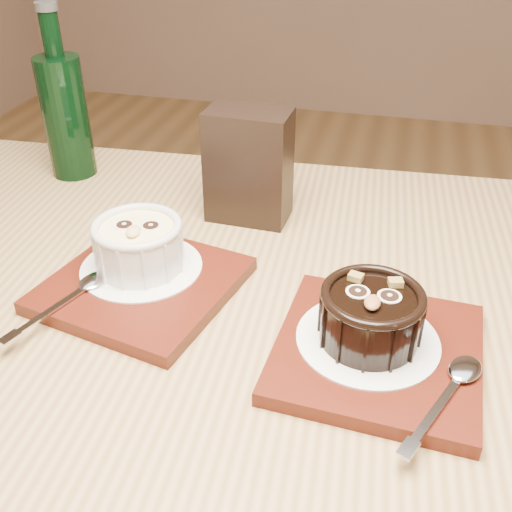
% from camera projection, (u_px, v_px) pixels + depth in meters
% --- Properties ---
extents(table, '(1.24, 0.87, 0.75)m').
position_uv_depth(table, '(226.00, 394.00, 0.63)').
color(table, olive).
rests_on(table, ground).
extents(tray_left, '(0.21, 0.21, 0.01)m').
position_uv_depth(tray_left, '(142.00, 285.00, 0.63)').
color(tray_left, '#4E170D').
rests_on(tray_left, table).
extents(doily_left, '(0.13, 0.13, 0.00)m').
position_uv_depth(doily_left, '(142.00, 267.00, 0.64)').
color(doily_left, white).
rests_on(doily_left, tray_left).
extents(ramekin_white, '(0.09, 0.09, 0.06)m').
position_uv_depth(ramekin_white, '(139.00, 243.00, 0.63)').
color(ramekin_white, silver).
rests_on(ramekin_white, doily_left).
extents(spoon_left, '(0.07, 0.14, 0.01)m').
position_uv_depth(spoon_left, '(68.00, 297.00, 0.59)').
color(spoon_left, silver).
rests_on(spoon_left, tray_left).
extents(tray_right, '(0.19, 0.19, 0.01)m').
position_uv_depth(tray_right, '(377.00, 352.00, 0.54)').
color(tray_right, '#4E170D').
rests_on(tray_right, table).
extents(doily_right, '(0.13, 0.13, 0.00)m').
position_uv_depth(doily_right, '(368.00, 339.00, 0.54)').
color(doily_right, white).
rests_on(doily_right, tray_right).
extents(ramekin_dark, '(0.09, 0.09, 0.06)m').
position_uv_depth(ramekin_dark, '(371.00, 314.00, 0.53)').
color(ramekin_dark, black).
rests_on(ramekin_dark, doily_right).
extents(spoon_right, '(0.08, 0.13, 0.01)m').
position_uv_depth(spoon_right, '(448.00, 392.00, 0.48)').
color(spoon_right, silver).
rests_on(spoon_right, tray_right).
extents(condiment_stand, '(0.10, 0.06, 0.14)m').
position_uv_depth(condiment_stand, '(249.00, 166.00, 0.73)').
color(condiment_stand, black).
rests_on(condiment_stand, table).
extents(green_bottle, '(0.06, 0.06, 0.24)m').
position_uv_depth(green_bottle, '(65.00, 112.00, 0.83)').
color(green_bottle, black).
rests_on(green_bottle, table).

